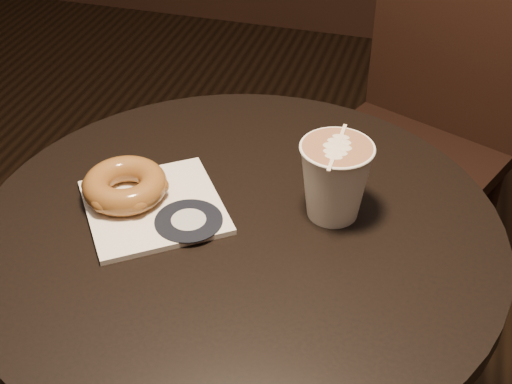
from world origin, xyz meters
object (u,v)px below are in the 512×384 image
cafe_table (241,327)px  doughnut (125,185)px  chair (427,106)px  latte_cup (335,181)px  pastry_bag (154,207)px

cafe_table → doughnut: doughnut is taller
chair → latte_cup: size_ratio=9.11×
latte_cup → doughnut: bearing=-169.3°
pastry_bag → latte_cup: bearing=-21.9°
latte_cup → chair: bearing=82.7°
cafe_table → latte_cup: latte_cup is taller
chair → doughnut: chair is taller
cafe_table → doughnut: 0.28m
cafe_table → chair: 0.78m
cafe_table → pastry_bag: size_ratio=4.25×
cafe_table → chair: (0.20, 0.75, -0.00)m
cafe_table → chair: size_ratio=0.77×
cafe_table → pastry_bag: 0.24m
cafe_table → pastry_bag: (-0.12, -0.00, 0.20)m
doughnut → chair: bearing=63.8°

